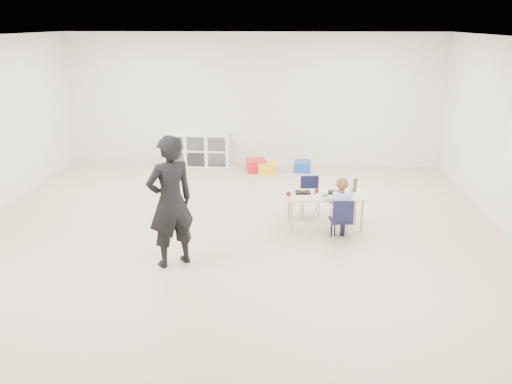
# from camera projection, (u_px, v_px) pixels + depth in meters

# --- Properties ---
(room) EXTENTS (9.00, 9.02, 2.80)m
(room) POSITION_uv_depth(u_px,v_px,m) (228.00, 147.00, 7.23)
(room) COLOR beige
(room) RESTS_ON ground
(table) EXTENTS (1.22, 0.70, 0.53)m
(table) POSITION_uv_depth(u_px,v_px,m) (325.00, 211.00, 8.18)
(table) COLOR beige
(table) RESTS_ON ground
(chair_near) EXTENTS (0.34, 0.32, 0.64)m
(chair_near) POSITION_uv_depth(u_px,v_px,m) (341.00, 219.00, 7.68)
(chair_near) COLOR black
(chair_near) RESTS_ON ground
(chair_far) EXTENTS (0.34, 0.32, 0.64)m
(chair_far) POSITION_uv_depth(u_px,v_px,m) (310.00, 197.00, 8.65)
(chair_far) COLOR black
(chair_far) RESTS_ON ground
(child) EXTENTS (0.47, 0.47, 1.01)m
(child) POSITION_uv_depth(u_px,v_px,m) (341.00, 207.00, 7.63)
(child) COLOR #BCDFFF
(child) RESTS_ON chair_near
(lunch_tray_near) EXTENTS (0.24, 0.18, 0.03)m
(lunch_tray_near) POSITION_uv_depth(u_px,v_px,m) (334.00, 192.00, 8.16)
(lunch_tray_near) COLOR black
(lunch_tray_near) RESTS_ON table
(lunch_tray_far) EXTENTS (0.24, 0.18, 0.03)m
(lunch_tray_far) POSITION_uv_depth(u_px,v_px,m) (303.00, 192.00, 8.14)
(lunch_tray_far) COLOR black
(lunch_tray_far) RESTS_ON table
(milk_carton) EXTENTS (0.08, 0.08, 0.10)m
(milk_carton) POSITION_uv_depth(u_px,v_px,m) (325.00, 193.00, 7.99)
(milk_carton) COLOR white
(milk_carton) RESTS_ON table
(bread_roll) EXTENTS (0.09, 0.09, 0.07)m
(bread_roll) POSITION_uv_depth(u_px,v_px,m) (345.00, 194.00, 7.99)
(bread_roll) COLOR #B7824B
(bread_roll) RESTS_ON table
(apple_near) EXTENTS (0.07, 0.07, 0.07)m
(apple_near) POSITION_uv_depth(u_px,v_px,m) (317.00, 191.00, 8.16)
(apple_near) COLOR maroon
(apple_near) RESTS_ON table
(apple_far) EXTENTS (0.07, 0.07, 0.07)m
(apple_far) POSITION_uv_depth(u_px,v_px,m) (289.00, 194.00, 8.01)
(apple_far) COLOR maroon
(apple_far) RESTS_ON table
(cubby_shelf) EXTENTS (1.40, 0.40, 0.70)m
(cubby_shelf) POSITION_uv_depth(u_px,v_px,m) (197.00, 150.00, 11.70)
(cubby_shelf) COLOR white
(cubby_shelf) RESTS_ON ground
(adult) EXTENTS (0.74, 0.70, 1.70)m
(adult) POSITION_uv_depth(u_px,v_px,m) (170.00, 202.00, 6.77)
(adult) COLOR black
(adult) RESTS_ON ground
(bin_red) EXTENTS (0.46, 0.55, 0.24)m
(bin_red) POSITION_uv_depth(u_px,v_px,m) (256.00, 165.00, 11.34)
(bin_red) COLOR red
(bin_red) RESTS_ON ground
(bin_yellow) EXTENTS (0.35, 0.45, 0.22)m
(bin_yellow) POSITION_uv_depth(u_px,v_px,m) (267.00, 167.00, 11.23)
(bin_yellow) COLOR yellow
(bin_yellow) RESTS_ON ground
(bin_blue) EXTENTS (0.35, 0.44, 0.21)m
(bin_blue) POSITION_uv_depth(u_px,v_px,m) (302.00, 166.00, 11.33)
(bin_blue) COLOR #1641A6
(bin_blue) RESTS_ON ground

